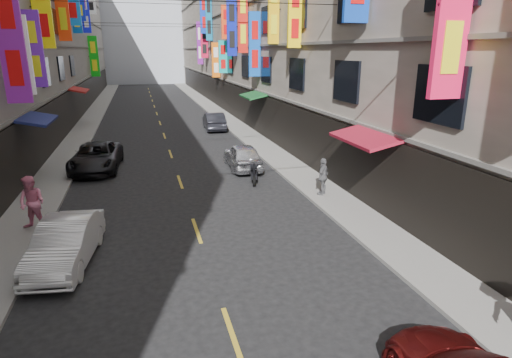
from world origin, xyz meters
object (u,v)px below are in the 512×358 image
scooter_far_right (254,173)px  car_right_far (214,121)px  pedestrian_lfar (32,203)px  pedestrian_rfar (323,176)px  car_left_mid (65,243)px  car_right_mid (243,156)px  car_left_far (96,157)px

scooter_far_right → car_right_far: size_ratio=0.43×
pedestrian_lfar → pedestrian_rfar: pedestrian_lfar is taller
pedestrian_rfar → scooter_far_right: bearing=-96.5°
car_left_mid → scooter_far_right: bearing=49.1°
car_left_mid → pedestrian_rfar: size_ratio=2.52×
pedestrian_rfar → car_left_mid: bearing=-24.6°
pedestrian_lfar → pedestrian_rfar: size_ratio=1.18×
car_right_far → pedestrian_lfar: bearing=65.1°
car_left_mid → car_right_far: size_ratio=0.97×
car_right_mid → pedestrian_rfar: pedestrian_rfar is taller
car_left_far → pedestrian_rfar: size_ratio=3.12×
car_left_far → pedestrian_rfar: bearing=-32.2°
car_left_mid → pedestrian_rfar: 10.35m
car_left_mid → car_left_far: car_left_far is taller
car_left_mid → car_right_far: 22.44m
car_right_mid → car_right_far: size_ratio=0.96×
car_left_mid → pedestrian_lfar: 3.14m
car_left_far → pedestrian_lfar: size_ratio=2.64×
car_right_far → car_right_mid: bearing=90.0°
scooter_far_right → car_right_far: 14.50m
car_right_mid → car_right_far: bearing=-90.7°
scooter_far_right → car_right_far: (0.59, 14.49, 0.24)m
car_right_far → scooter_far_right: bearing=90.1°
car_left_far → pedestrian_rfar: 12.07m
pedestrian_rfar → car_left_far: bearing=-81.4°
car_right_mid → pedestrian_rfar: bearing=113.9°
car_left_mid → car_left_far: (0.00, 10.77, 0.03)m
scooter_far_right → car_left_far: car_left_far is taller
car_right_mid → car_right_far: 11.93m
car_left_mid → car_right_mid: 11.75m
car_left_far → pedestrian_rfar: (9.70, -7.17, 0.23)m
car_left_far → car_right_far: car_left_far is taller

